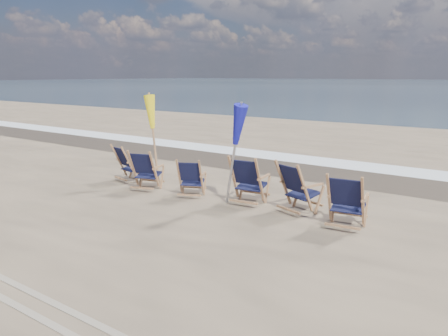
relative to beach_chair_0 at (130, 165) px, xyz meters
The scene contains 10 objects.
surf_foam 6.58m from the beach_chair_0, 59.88° to the left, with size 200.00×1.40×0.01m, color silver.
wet_sand_strip 5.34m from the beach_chair_0, 51.74° to the left, with size 200.00×2.60×0.00m, color #42362A.
beach_chair_0 is the anchor object (origin of this frame).
beach_chair_1 1.13m from the beach_chair_0, 11.90° to the right, with size 0.66×0.75×1.03m, color black, non-canonical shape.
beach_chair_2 2.38m from the beach_chair_0, ahead, with size 0.60×0.67×0.93m, color black, non-canonical shape.
beach_chair_3 3.83m from the beach_chair_0, ahead, with size 0.71×0.80×1.12m, color black, non-canonical shape.
beach_chair_4 4.90m from the beach_chair_0, ahead, with size 0.71×0.79×1.10m, color black, non-canonical shape.
beach_chair_5 6.11m from the beach_chair_0, ahead, with size 0.69×0.78×1.08m, color black, non-canonical shape.
umbrella_yellow 1.43m from the beach_chair_0, 31.65° to the left, with size 0.30×0.30×2.30m.
umbrella_blue 3.52m from the beach_chair_0, ahead, with size 0.30×0.30×2.26m.
Camera 1 is at (5.08, -5.05, 2.81)m, focal length 35.00 mm.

